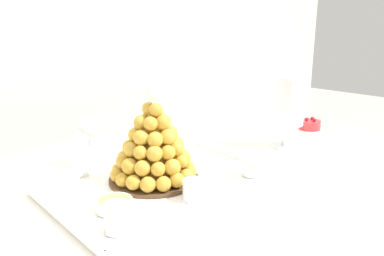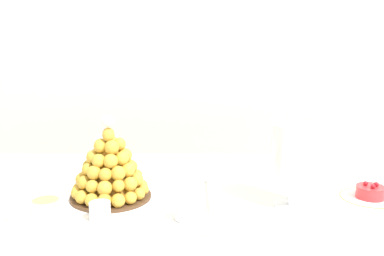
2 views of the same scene
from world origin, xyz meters
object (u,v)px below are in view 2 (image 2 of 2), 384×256
at_px(dessert_cup_centre, 187,211).
at_px(macaron_goblet, 295,153).
at_px(croquembouche, 112,167).
at_px(fruit_tart_plate, 373,196).
at_px(serving_tray, 113,204).
at_px(creme_brulee_ramekin, 48,203).
at_px(wine_glass, 106,145).
at_px(dessert_cup_left, 20,210).
at_px(dessert_cup_mid_left, 102,212).

distance_m(dessert_cup_centre, macaron_goblet, 0.34).
bearing_deg(croquembouche, macaron_goblet, -4.80).
xyz_separation_m(croquembouche, fruit_tart_plate, (0.76, 0.01, -0.09)).
height_order(croquembouche, fruit_tart_plate, croquembouche).
distance_m(serving_tray, fruit_tart_plate, 0.75).
height_order(serving_tray, dessert_cup_centre, dessert_cup_centre).
height_order(dessert_cup_centre, creme_brulee_ramekin, dessert_cup_centre).
xyz_separation_m(croquembouche, wine_glass, (-0.06, 0.23, 0.01)).
bearing_deg(croquembouche, wine_glass, 104.49).
height_order(macaron_goblet, wine_glass, macaron_goblet).
bearing_deg(wine_glass, dessert_cup_left, -110.31).
bearing_deg(fruit_tart_plate, wine_glass, 164.40).
xyz_separation_m(dessert_cup_left, wine_glass, (0.15, 0.39, 0.07)).
bearing_deg(serving_tray, dessert_cup_mid_left, -93.10).
distance_m(dessert_cup_centre, creme_brulee_ramekin, 0.39).
relative_size(serving_tray, fruit_tart_plate, 3.21).
bearing_deg(macaron_goblet, dessert_cup_centre, -160.28).
bearing_deg(dessert_cup_left, wine_glass, 69.69).
distance_m(croquembouche, dessert_cup_left, 0.27).
bearing_deg(fruit_tart_plate, creme_brulee_ramekin, -174.90).
height_order(fruit_tart_plate, wine_glass, wine_glass).
bearing_deg(serving_tray, croquembouche, 100.30).
relative_size(croquembouche, creme_brulee_ramekin, 3.04).
xyz_separation_m(dessert_cup_left, dessert_cup_centre, (0.42, 0.01, -0.00)).
height_order(dessert_cup_mid_left, wine_glass, wine_glass).
bearing_deg(dessert_cup_centre, croquembouche, 145.82).
xyz_separation_m(dessert_cup_centre, creme_brulee_ramekin, (-0.38, 0.07, -0.01)).
bearing_deg(wine_glass, macaron_goblet, -25.79).
relative_size(dessert_cup_centre, macaron_goblet, 0.22).
distance_m(croquembouche, dessert_cup_mid_left, 0.17).
bearing_deg(dessert_cup_left, dessert_cup_mid_left, 1.28).
xyz_separation_m(serving_tray, dessert_cup_left, (-0.21, -0.12, 0.03)).
xyz_separation_m(croquembouche, dessert_cup_left, (-0.21, -0.16, -0.06)).
bearing_deg(wine_glass, creme_brulee_ramekin, -108.36).
xyz_separation_m(dessert_cup_left, fruit_tart_plate, (0.96, 0.16, -0.02)).
bearing_deg(wine_glass, serving_tray, -76.13).
relative_size(serving_tray, wine_glass, 3.88).
distance_m(serving_tray, creme_brulee_ramekin, 0.17).
bearing_deg(dessert_cup_centre, serving_tray, 153.14).
bearing_deg(dessert_cup_mid_left, fruit_tart_plate, 12.01).
bearing_deg(wine_glass, dessert_cup_mid_left, -80.96).
bearing_deg(dessert_cup_mid_left, creme_brulee_ramekin, 154.55).
distance_m(serving_tray, wine_glass, 0.30).
relative_size(dessert_cup_left, dessert_cup_mid_left, 1.08).
distance_m(fruit_tart_plate, wine_glass, 0.85).
distance_m(dessert_cup_mid_left, creme_brulee_ramekin, 0.18).
height_order(dessert_cup_left, fruit_tart_plate, dessert_cup_left).
relative_size(serving_tray, dessert_cup_left, 9.58).
relative_size(macaron_goblet, fruit_tart_plate, 1.41).
xyz_separation_m(dessert_cup_centre, macaron_goblet, (0.29, 0.11, 0.12)).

